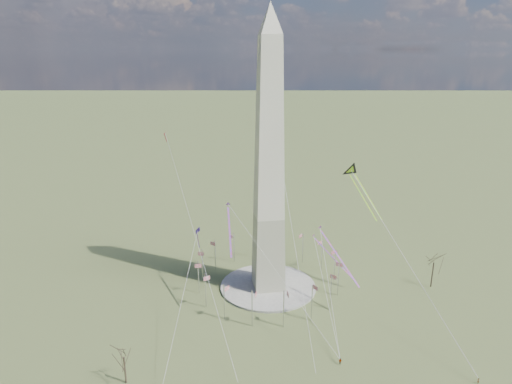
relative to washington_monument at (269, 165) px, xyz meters
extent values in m
plane|color=#4A6432|center=(0.00, 0.00, -47.95)|extent=(2000.00, 2000.00, 0.00)
cylinder|color=#B1ADA2|center=(0.00, 0.00, -47.55)|extent=(36.00, 36.00, 0.80)
pyramid|color=beige|center=(0.00, 0.00, 47.85)|extent=(9.90, 9.90, 10.00)
cylinder|color=silver|center=(26.00, 0.00, -41.45)|extent=(0.36, 0.36, 13.00)
cube|color=red|center=(26.00, 1.30, -36.15)|extent=(2.40, 0.08, 1.50)
cylinder|color=silver|center=(24.02, 9.95, -41.45)|extent=(0.36, 0.36, 13.00)
cube|color=red|center=(23.52, 11.15, -36.15)|extent=(2.25, 0.99, 1.50)
cylinder|color=silver|center=(18.38, 18.38, -41.45)|extent=(0.36, 0.36, 13.00)
cube|color=red|center=(17.47, 19.30, -36.15)|extent=(1.75, 1.75, 1.50)
cylinder|color=silver|center=(9.95, 24.02, -41.45)|extent=(0.36, 0.36, 13.00)
cube|color=red|center=(8.75, 24.52, -36.15)|extent=(0.99, 2.25, 1.50)
cylinder|color=silver|center=(0.00, 26.00, -41.45)|extent=(0.36, 0.36, 13.00)
cube|color=red|center=(-1.30, 26.00, -36.15)|extent=(0.08, 2.40, 1.50)
cylinder|color=silver|center=(-9.95, 24.02, -41.45)|extent=(0.36, 0.36, 13.00)
cube|color=red|center=(-11.15, 23.52, -36.15)|extent=(0.99, 2.25, 1.50)
cylinder|color=silver|center=(-18.38, 18.38, -41.45)|extent=(0.36, 0.36, 13.00)
cube|color=red|center=(-19.30, 17.47, -36.15)|extent=(1.75, 1.75, 1.50)
cylinder|color=silver|center=(-24.02, 9.95, -41.45)|extent=(0.36, 0.36, 13.00)
cube|color=red|center=(-24.52, 8.75, -36.15)|extent=(2.25, 0.99, 1.50)
cylinder|color=silver|center=(-26.00, 0.00, -41.45)|extent=(0.36, 0.36, 13.00)
cube|color=red|center=(-26.00, -1.30, -36.15)|extent=(2.40, 0.08, 1.50)
cylinder|color=silver|center=(-24.02, -9.95, -41.45)|extent=(0.36, 0.36, 13.00)
cube|color=red|center=(-23.52, -11.15, -36.15)|extent=(2.25, 0.99, 1.50)
cylinder|color=silver|center=(-18.38, -18.38, -41.45)|extent=(0.36, 0.36, 13.00)
cube|color=red|center=(-17.47, -19.30, -36.15)|extent=(1.75, 1.75, 1.50)
cylinder|color=silver|center=(-9.95, -24.02, -41.45)|extent=(0.36, 0.36, 13.00)
cube|color=red|center=(-8.75, -24.52, -36.15)|extent=(0.99, 2.25, 1.50)
cylinder|color=silver|center=(0.00, -26.00, -41.45)|extent=(0.36, 0.36, 13.00)
cube|color=red|center=(1.30, -26.00, -36.15)|extent=(0.08, 2.40, 1.50)
cylinder|color=silver|center=(9.95, -24.02, -41.45)|extent=(0.36, 0.36, 13.00)
cube|color=red|center=(11.15, -23.52, -36.15)|extent=(0.99, 2.25, 1.50)
cylinder|color=silver|center=(18.38, -18.38, -41.45)|extent=(0.36, 0.36, 13.00)
cube|color=red|center=(19.30, -17.47, -36.15)|extent=(1.75, 1.75, 1.50)
cylinder|color=silver|center=(24.02, -9.95, -41.45)|extent=(0.36, 0.36, 13.00)
cube|color=red|center=(24.52, -8.75, -36.15)|extent=(2.25, 0.99, 1.50)
cylinder|color=#45352A|center=(61.18, -9.78, -42.89)|extent=(0.44, 0.44, 10.12)
cylinder|color=#45352A|center=(-47.76, -44.50, -43.88)|extent=(0.48, 0.48, 8.15)
imported|color=gray|center=(46.07, -60.50, -47.11)|extent=(0.71, 0.59, 1.68)
imported|color=gray|center=(11.94, -46.88, -46.97)|extent=(1.24, 0.78, 1.96)
cube|color=gold|center=(37.58, 0.44, -13.74)|extent=(4.78, 17.78, 12.76)
cube|color=gold|center=(35.32, -0.12, -13.74)|extent=(4.78, 17.78, 12.76)
cube|color=#3A1C7F|center=(-25.30, 8.88, -26.61)|extent=(1.59, 2.59, 2.27)
cube|color=#E74424|center=(-25.30, 8.88, -30.35)|extent=(1.08, 2.84, 7.83)
cube|color=#E74424|center=(22.19, -14.46, -30.60)|extent=(8.37, 19.66, 13.12)
cube|color=#E74424|center=(-15.41, -11.19, -19.46)|extent=(1.66, 17.59, 11.02)
cube|color=#E74424|center=(25.61, 0.57, -38.10)|extent=(11.78, 14.71, 11.44)
cube|color=red|center=(-35.86, 30.74, 6.82)|extent=(1.50, 2.17, 1.66)
cube|color=red|center=(-35.86, 30.74, 5.00)|extent=(1.12, 1.25, 3.81)
cube|color=white|center=(7.62, 42.85, 25.39)|extent=(1.29, 1.99, 1.59)
cube|color=white|center=(7.62, 42.85, 23.66)|extent=(0.91, 1.30, 3.63)
camera|label=1|loc=(-30.01, -151.20, 38.27)|focal=32.00mm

